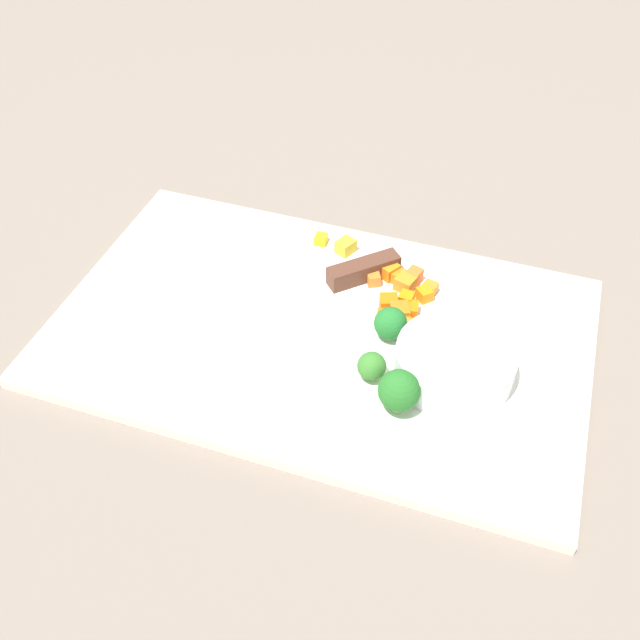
# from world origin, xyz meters

# --- Properties ---
(ground_plane) EXTENTS (4.00, 4.00, 0.00)m
(ground_plane) POSITION_xyz_m (0.00, 0.00, 0.00)
(ground_plane) COLOR slate
(cutting_board) EXTENTS (0.51, 0.31, 0.01)m
(cutting_board) POSITION_xyz_m (0.00, 0.00, 0.01)
(cutting_board) COLOR white
(cutting_board) RESTS_ON ground_plane
(prep_bowl) EXTENTS (0.11, 0.11, 0.03)m
(prep_bowl) POSITION_xyz_m (-0.13, 0.02, 0.03)
(prep_bowl) COLOR white
(prep_bowl) RESTS_ON cutting_board
(chef_knife) EXTENTS (0.24, 0.23, 0.02)m
(chef_knife) POSITION_xyz_m (0.02, -0.05, 0.02)
(chef_knife) COLOR silver
(chef_knife) RESTS_ON cutting_board
(carrot_dice_0) EXTENTS (0.02, 0.02, 0.02)m
(carrot_dice_0) POSITION_xyz_m (-0.06, -0.05, 0.02)
(carrot_dice_0) COLOR orange
(carrot_dice_0) RESTS_ON cutting_board
(carrot_dice_1) EXTENTS (0.02, 0.02, 0.01)m
(carrot_dice_1) POSITION_xyz_m (-0.09, -0.07, 0.02)
(carrot_dice_1) COLOR orange
(carrot_dice_1) RESTS_ON cutting_board
(carrot_dice_2) EXTENTS (0.02, 0.02, 0.01)m
(carrot_dice_2) POSITION_xyz_m (-0.08, -0.05, 0.02)
(carrot_dice_2) COLOR orange
(carrot_dice_2) RESTS_ON cutting_board
(carrot_dice_3) EXTENTS (0.02, 0.02, 0.01)m
(carrot_dice_3) POSITION_xyz_m (-0.06, -0.08, 0.02)
(carrot_dice_3) COLOR orange
(carrot_dice_3) RESTS_ON cutting_board
(carrot_dice_4) EXTENTS (0.02, 0.02, 0.02)m
(carrot_dice_4) POSITION_xyz_m (-0.07, -0.09, 0.02)
(carrot_dice_4) COLOR orange
(carrot_dice_4) RESTS_ON cutting_board
(carrot_dice_5) EXTENTS (0.01, 0.01, 0.01)m
(carrot_dice_5) POSITION_xyz_m (-0.07, -0.06, 0.02)
(carrot_dice_5) COLOR orange
(carrot_dice_5) RESTS_ON cutting_board
(carrot_dice_6) EXTENTS (0.02, 0.02, 0.02)m
(carrot_dice_6) POSITION_xyz_m (-0.07, -0.04, 0.02)
(carrot_dice_6) COLOR orange
(carrot_dice_6) RESTS_ON cutting_board
(carrot_dice_7) EXTENTS (0.01, 0.01, 0.01)m
(carrot_dice_7) POSITION_xyz_m (-0.05, -0.03, 0.02)
(carrot_dice_7) COLOR orange
(carrot_dice_7) RESTS_ON cutting_board
(carrot_dice_8) EXTENTS (0.01, 0.01, 0.01)m
(carrot_dice_8) POSITION_xyz_m (-0.05, -0.09, 0.02)
(carrot_dice_8) COLOR orange
(carrot_dice_8) RESTS_ON cutting_board
(carrot_dice_9) EXTENTS (0.03, 0.02, 0.02)m
(carrot_dice_9) POSITION_xyz_m (-0.04, -0.09, 0.02)
(carrot_dice_9) COLOR orange
(carrot_dice_9) RESTS_ON cutting_board
(carrot_dice_10) EXTENTS (0.02, 0.02, 0.01)m
(carrot_dice_10) POSITION_xyz_m (-0.03, -0.08, 0.02)
(carrot_dice_10) COLOR orange
(carrot_dice_10) RESTS_ON cutting_board
(carrot_dice_11) EXTENTS (0.02, 0.02, 0.01)m
(carrot_dice_11) POSITION_xyz_m (-0.08, -0.03, 0.02)
(carrot_dice_11) COLOR orange
(carrot_dice_11) RESTS_ON cutting_board
(carrot_dice_12) EXTENTS (0.02, 0.02, 0.01)m
(carrot_dice_12) POSITION_xyz_m (-0.09, -0.08, 0.02)
(carrot_dice_12) COLOR orange
(carrot_dice_12) RESTS_ON cutting_board
(pepper_dice_0) EXTENTS (0.02, 0.02, 0.01)m
(pepper_dice_0) POSITION_xyz_m (0.01, -0.12, 0.02)
(pepper_dice_0) COLOR yellow
(pepper_dice_0) RESTS_ON cutting_board
(pepper_dice_1) EXTENTS (0.01, 0.01, 0.01)m
(pepper_dice_1) POSITION_xyz_m (0.04, -0.12, 0.02)
(pepper_dice_1) COLOR yellow
(pepper_dice_1) RESTS_ON cutting_board
(broccoli_floret_0) EXTENTS (0.03, 0.03, 0.03)m
(broccoli_floret_0) POSITION_xyz_m (-0.07, -0.01, 0.03)
(broccoli_floret_0) COLOR #92B168
(broccoli_floret_0) RESTS_ON cutting_board
(broccoli_floret_1) EXTENTS (0.03, 0.03, 0.03)m
(broccoli_floret_1) POSITION_xyz_m (-0.06, 0.05, 0.03)
(broccoli_floret_1) COLOR #82AE66
(broccoli_floret_1) RESTS_ON cutting_board
(broccoli_floret_2) EXTENTS (0.04, 0.04, 0.04)m
(broccoli_floret_2) POSITION_xyz_m (-0.10, 0.07, 0.04)
(broccoli_floret_2) COLOR #80AB5E
(broccoli_floret_2) RESTS_ON cutting_board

